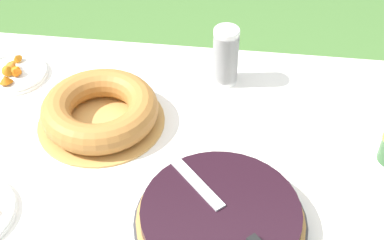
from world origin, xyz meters
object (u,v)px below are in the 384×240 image
serving_knife (230,217)px  cup_stack (226,56)px  bundt_cake (100,111)px  berry_tart (220,218)px  snack_plate_left (13,73)px

serving_knife → cup_stack: bearing=-37.3°
serving_knife → bundt_cake: bundt_cake is taller
berry_tart → serving_knife: 0.05m
berry_tart → serving_knife: bearing=-47.0°
serving_knife → snack_plate_left: 0.83m
serving_knife → snack_plate_left: bearing=11.3°
bundt_cake → snack_plate_left: (-0.31, 0.17, -0.03)m
bundt_cake → cup_stack: size_ratio=1.91×
cup_stack → serving_knife: bearing=-84.3°
berry_tart → bundt_cake: bundt_cake is taller
snack_plate_left → bundt_cake: bearing=-28.2°
serving_knife → cup_stack: cup_stack is taller
snack_plate_left → serving_knife: bearing=-35.7°
serving_knife → bundt_cake: bearing=5.8°
berry_tart → snack_plate_left: size_ratio=1.89×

